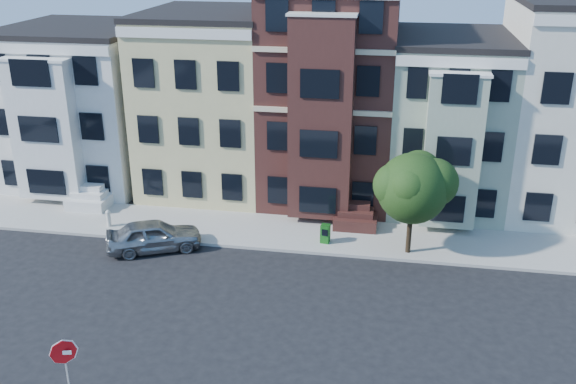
% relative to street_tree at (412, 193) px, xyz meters
% --- Properties ---
extents(ground, '(120.00, 120.00, 0.00)m').
position_rel_street_tree_xyz_m(ground, '(-4.64, -6.79, -3.18)').
color(ground, black).
extents(far_sidewalk, '(60.00, 4.00, 0.15)m').
position_rel_street_tree_xyz_m(far_sidewalk, '(-4.64, 1.21, -3.10)').
color(far_sidewalk, '#9E9B93').
rests_on(far_sidewalk, ground).
extents(house_white, '(8.00, 9.00, 9.00)m').
position_rel_street_tree_xyz_m(house_white, '(-19.64, 7.71, 1.32)').
color(house_white, silver).
rests_on(house_white, ground).
extents(house_yellow, '(7.00, 9.00, 10.00)m').
position_rel_street_tree_xyz_m(house_yellow, '(-11.64, 7.71, 1.82)').
color(house_yellow, '#CFC285').
rests_on(house_yellow, ground).
extents(house_brown, '(7.00, 9.00, 12.00)m').
position_rel_street_tree_xyz_m(house_brown, '(-4.64, 7.71, 2.82)').
color(house_brown, '#3D1D19').
rests_on(house_brown, ground).
extents(house_green, '(6.00, 9.00, 9.00)m').
position_rel_street_tree_xyz_m(house_green, '(1.86, 7.71, 1.32)').
color(house_green, '#8F9E88').
rests_on(house_green, ground).
extents(street_tree, '(5.47, 5.47, 6.06)m').
position_rel_street_tree_xyz_m(street_tree, '(0.00, 0.00, 0.00)').
color(street_tree, '#284919').
rests_on(street_tree, far_sidewalk).
extents(parked_car, '(4.84, 3.48, 1.53)m').
position_rel_street_tree_xyz_m(parked_car, '(-12.08, -1.59, -2.41)').
color(parked_car, '#919498').
rests_on(parked_car, ground).
extents(newspaper_box, '(0.48, 0.45, 0.95)m').
position_rel_street_tree_xyz_m(newspaper_box, '(-4.01, 0.33, -2.56)').
color(newspaper_box, '#155D18').
rests_on(newspaper_box, far_sidewalk).
extents(fire_hydrant, '(0.28, 0.28, 0.70)m').
position_rel_street_tree_xyz_m(fire_hydrant, '(-15.27, 0.29, -2.68)').
color(fire_hydrant, beige).
rests_on(fire_hydrant, far_sidewalk).
extents(stop_sign, '(0.87, 0.32, 3.14)m').
position_rel_street_tree_xyz_m(stop_sign, '(-10.42, -13.09, -1.46)').
color(stop_sign, '#A70308').
rests_on(stop_sign, near_sidewalk).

